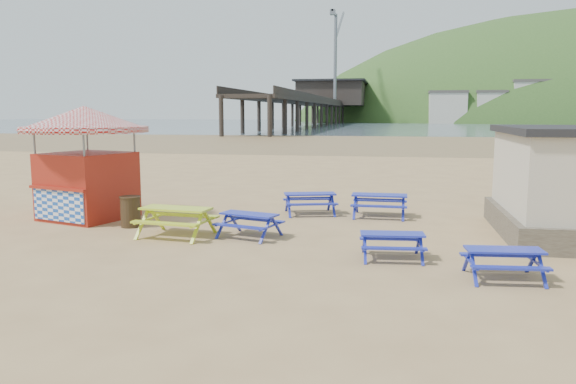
% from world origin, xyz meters
% --- Properties ---
extents(ground, '(400.00, 400.00, 0.00)m').
position_xyz_m(ground, '(0.00, 0.00, 0.00)').
color(ground, tan).
rests_on(ground, ground).
extents(wet_sand, '(400.00, 400.00, 0.00)m').
position_xyz_m(wet_sand, '(0.00, 55.00, 0.00)').
color(wet_sand, olive).
rests_on(wet_sand, ground).
extents(sea, '(400.00, 400.00, 0.00)m').
position_xyz_m(sea, '(0.00, 170.00, 0.01)').
color(sea, '#445562').
rests_on(sea, ground).
extents(picnic_table_blue_b, '(2.11, 1.87, 0.75)m').
position_xyz_m(picnic_table_blue_b, '(0.85, 3.13, 0.37)').
color(picnic_table_blue_b, '#1F1997').
rests_on(picnic_table_blue_b, ground).
extents(picnic_table_blue_c, '(1.88, 1.52, 0.78)m').
position_xyz_m(picnic_table_blue_c, '(3.27, 3.06, 0.39)').
color(picnic_table_blue_c, '#1F1997').
rests_on(picnic_table_blue_c, ground).
extents(picnic_table_blue_d, '(1.96, 1.74, 0.69)m').
position_xyz_m(picnic_table_blue_d, '(-0.31, -0.84, 0.35)').
color(picnic_table_blue_d, '#1F1997').
rests_on(picnic_table_blue_d, ground).
extents(picnic_table_blue_e, '(1.71, 1.43, 0.67)m').
position_xyz_m(picnic_table_blue_e, '(6.07, -3.84, 0.33)').
color(picnic_table_blue_e, '#1F1997').
rests_on(picnic_table_blue_e, ground).
extents(picnic_table_blue_f, '(1.64, 1.37, 0.64)m').
position_xyz_m(picnic_table_blue_f, '(3.72, -2.55, 0.32)').
color(picnic_table_blue_f, '#1F1997').
rests_on(picnic_table_blue_f, ground).
extents(picnic_table_yellow, '(2.18, 1.84, 0.84)m').
position_xyz_m(picnic_table_yellow, '(-2.41, -1.13, 0.42)').
color(picnic_table_yellow, '#C6D320').
rests_on(picnic_table_yellow, ground).
extents(ice_cream_kiosk, '(5.24, 5.24, 3.77)m').
position_xyz_m(ice_cream_kiosk, '(-6.37, 0.98, 2.37)').
color(ice_cream_kiosk, maroon).
rests_on(ice_cream_kiosk, ground).
extents(litter_bin, '(0.66, 0.66, 0.97)m').
position_xyz_m(litter_bin, '(-4.32, -0.11, 0.49)').
color(litter_bin, '#392616').
rests_on(litter_bin, ground).
extents(pier, '(24.00, 220.00, 39.29)m').
position_xyz_m(pier, '(-17.99, 178.23, 5.46)').
color(pier, black).
rests_on(pier, ground).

